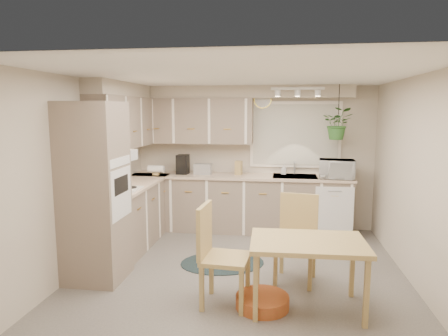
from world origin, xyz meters
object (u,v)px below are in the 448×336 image
Objects in this scene: microwave at (337,167)px; pet_bed at (262,302)px; braided_rug at (222,263)px; chair_left at (226,256)px; chair_back at (296,240)px; dining_table at (307,275)px.

pet_bed is at bearing -107.39° from microwave.
pet_bed reaches higher than braided_rug.
chair_back is (0.73, 0.67, -0.02)m from chair_left.
chair_left is at bearing -114.67° from microwave.
chair_left is at bearing 52.68° from chair_back.
chair_left is 1.92× the size of pet_bed.
microwave is (1.03, 2.52, 1.06)m from pet_bed.
chair_left is 1.96× the size of microwave.
braided_rug is (-0.20, 1.10, -0.52)m from chair_left.
chair_left is at bearing -177.99° from dining_table.
pet_bed is at bearing -62.83° from braided_rug.
pet_bed is (0.38, -0.03, -0.46)m from chair_left.
dining_table is at bearing 108.92° from chair_back.
dining_table is 0.84m from chair_left.
microwave is (0.59, 2.47, 0.76)m from dining_table.
dining_table is at bearing -46.36° from braided_rug.
dining_table is 1.52m from braided_rug.
braided_rug is at bearing -14.73° from chair_back.
braided_rug is at bearing 117.17° from pet_bed.
chair_left is (-0.83, -0.03, 0.17)m from dining_table.
chair_back is at bearing 63.11° from pet_bed.
braided_rug is 2.41m from microwave.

